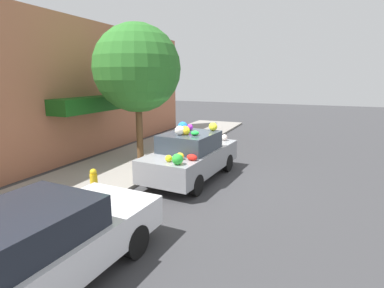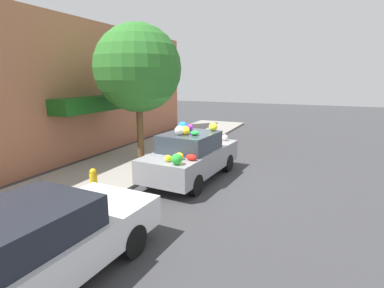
# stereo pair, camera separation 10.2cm
# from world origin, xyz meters

# --- Properties ---
(ground_plane) EXTENTS (60.00, 60.00, 0.00)m
(ground_plane) POSITION_xyz_m (0.00, 0.00, 0.00)
(ground_plane) COLOR #38383A
(sidewalk_curb) EXTENTS (24.00, 3.20, 0.11)m
(sidewalk_curb) POSITION_xyz_m (0.00, 2.70, 0.05)
(sidewalk_curb) COLOR gray
(sidewalk_curb) RESTS_ON ground
(building_facade) EXTENTS (18.00, 1.20, 5.38)m
(building_facade) POSITION_xyz_m (0.02, 4.92, 2.67)
(building_facade) COLOR #B26B4C
(building_facade) RESTS_ON ground
(street_tree) EXTENTS (3.11, 3.11, 4.94)m
(street_tree) POSITION_xyz_m (0.88, 2.36, 3.48)
(street_tree) COLOR brown
(street_tree) RESTS_ON sidewalk_curb
(fire_hydrant) EXTENTS (0.20, 0.20, 0.70)m
(fire_hydrant) POSITION_xyz_m (-2.48, 1.70, 0.45)
(fire_hydrant) COLOR gold
(fire_hydrant) RESTS_ON sidewalk_curb
(art_car) EXTENTS (4.03, 1.95, 1.82)m
(art_car) POSITION_xyz_m (-0.04, -0.12, 0.78)
(art_car) COLOR gray
(art_car) RESTS_ON ground
(parked_car_plain) EXTENTS (4.39, 2.00, 1.38)m
(parked_car_plain) POSITION_xyz_m (-5.71, 0.03, 0.71)
(parked_car_plain) COLOR silver
(parked_car_plain) RESTS_ON ground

